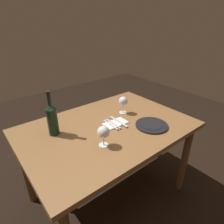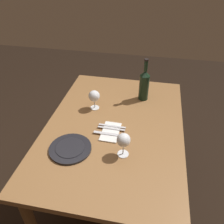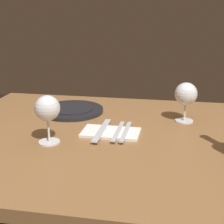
% 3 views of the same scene
% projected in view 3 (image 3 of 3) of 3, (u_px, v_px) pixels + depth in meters
% --- Properties ---
extents(dining_table, '(1.30, 0.90, 0.74)m').
position_uv_depth(dining_table, '(132.00, 161.00, 1.10)').
color(dining_table, olive).
rests_on(dining_table, ground).
extents(wine_glass_left, '(0.08, 0.08, 0.15)m').
position_uv_depth(wine_glass_left, '(47.00, 109.00, 0.99)').
color(wine_glass_left, white).
rests_on(wine_glass_left, dining_table).
extents(wine_glass_right, '(0.08, 0.08, 0.14)m').
position_uv_depth(wine_glass_right, '(186.00, 95.00, 1.18)').
color(wine_glass_right, white).
rests_on(wine_glass_right, dining_table).
extents(dinner_plate, '(0.25, 0.25, 0.02)m').
position_uv_depth(dinner_plate, '(72.00, 110.00, 1.32)').
color(dinner_plate, black).
rests_on(dinner_plate, dining_table).
extents(folded_napkin, '(0.19, 0.11, 0.01)m').
position_uv_depth(folded_napkin, '(111.00, 132.00, 1.10)').
color(folded_napkin, white).
rests_on(folded_napkin, dining_table).
extents(fork_inner, '(0.02, 0.18, 0.00)m').
position_uv_depth(fork_inner, '(118.00, 131.00, 1.09)').
color(fork_inner, silver).
rests_on(fork_inner, folded_napkin).
extents(fork_outer, '(0.02, 0.18, 0.00)m').
position_uv_depth(fork_outer, '(126.00, 132.00, 1.09)').
color(fork_outer, silver).
rests_on(fork_outer, folded_napkin).
extents(table_knife, '(0.02, 0.21, 0.00)m').
position_uv_depth(table_knife, '(102.00, 130.00, 1.10)').
color(table_knife, silver).
rests_on(table_knife, folded_napkin).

